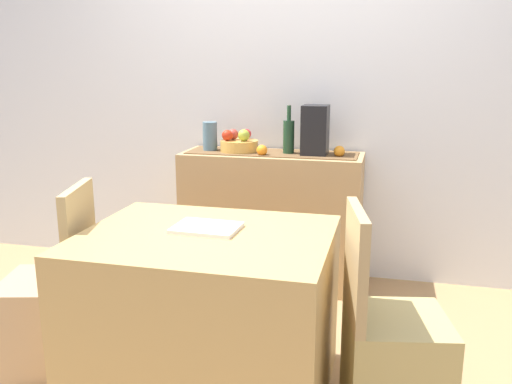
{
  "coord_description": "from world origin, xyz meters",
  "views": [
    {
      "loc": [
        0.67,
        -2.45,
        1.44
      ],
      "look_at": [
        -0.04,
        0.38,
        0.75
      ],
      "focal_mm": 37.91,
      "sensor_mm": 36.0,
      "label": 1
    }
  ],
  "objects_px": {
    "dining_table": "(208,314)",
    "fruit_bowl": "(239,146)",
    "wine_bottle": "(289,136)",
    "chair_by_corner": "(392,359)",
    "sideboard_console": "(271,219)",
    "coffee_maker": "(315,130)",
    "chair_near_window": "(51,315)",
    "ceramic_vase": "(210,136)",
    "open_book": "(207,228)"
  },
  "relations": [
    {
      "from": "dining_table",
      "to": "fruit_bowl",
      "type": "bearing_deg",
      "value": 99.47
    },
    {
      "from": "wine_bottle",
      "to": "chair_by_corner",
      "type": "relative_size",
      "value": 0.34
    },
    {
      "from": "sideboard_console",
      "to": "fruit_bowl",
      "type": "height_order",
      "value": "fruit_bowl"
    },
    {
      "from": "sideboard_console",
      "to": "dining_table",
      "type": "bearing_deg",
      "value": -90.11
    },
    {
      "from": "coffee_maker",
      "to": "wine_bottle",
      "type": "bearing_deg",
      "value": 180.0
    },
    {
      "from": "fruit_bowl",
      "to": "chair_near_window",
      "type": "relative_size",
      "value": 0.27
    },
    {
      "from": "coffee_maker",
      "to": "dining_table",
      "type": "relative_size",
      "value": 0.3
    },
    {
      "from": "ceramic_vase",
      "to": "fruit_bowl",
      "type": "bearing_deg",
      "value": 0.0
    },
    {
      "from": "dining_table",
      "to": "open_book",
      "type": "relative_size",
      "value": 3.8
    },
    {
      "from": "sideboard_console",
      "to": "chair_near_window",
      "type": "height_order",
      "value": "chair_near_window"
    },
    {
      "from": "sideboard_console",
      "to": "chair_by_corner",
      "type": "height_order",
      "value": "chair_by_corner"
    },
    {
      "from": "wine_bottle",
      "to": "fruit_bowl",
      "type": "bearing_deg",
      "value": 180.0
    },
    {
      "from": "sideboard_console",
      "to": "dining_table",
      "type": "height_order",
      "value": "sideboard_console"
    },
    {
      "from": "open_book",
      "to": "sideboard_console",
      "type": "bearing_deg",
      "value": 91.37
    },
    {
      "from": "fruit_bowl",
      "to": "wine_bottle",
      "type": "bearing_deg",
      "value": 0.0
    },
    {
      "from": "chair_by_corner",
      "to": "open_book",
      "type": "bearing_deg",
      "value": 176.04
    },
    {
      "from": "sideboard_console",
      "to": "ceramic_vase",
      "type": "relative_size",
      "value": 6.09
    },
    {
      "from": "wine_bottle",
      "to": "ceramic_vase",
      "type": "height_order",
      "value": "wine_bottle"
    },
    {
      "from": "dining_table",
      "to": "chair_near_window",
      "type": "relative_size",
      "value": 1.18
    },
    {
      "from": "coffee_maker",
      "to": "open_book",
      "type": "relative_size",
      "value": 1.12
    },
    {
      "from": "coffee_maker",
      "to": "chair_near_window",
      "type": "bearing_deg",
      "value": -129.67
    },
    {
      "from": "wine_bottle",
      "to": "ceramic_vase",
      "type": "xyz_separation_m",
      "value": [
        -0.53,
        0.0,
        -0.02
      ]
    },
    {
      "from": "fruit_bowl",
      "to": "chair_by_corner",
      "type": "distance_m",
      "value": 1.78
    },
    {
      "from": "wine_bottle",
      "to": "open_book",
      "type": "bearing_deg",
      "value": -95.73
    },
    {
      "from": "ceramic_vase",
      "to": "wine_bottle",
      "type": "bearing_deg",
      "value": 0.0
    },
    {
      "from": "sideboard_console",
      "to": "open_book",
      "type": "distance_m",
      "value": 1.29
    },
    {
      "from": "fruit_bowl",
      "to": "dining_table",
      "type": "distance_m",
      "value": 1.43
    },
    {
      "from": "chair_near_window",
      "to": "dining_table",
      "type": "bearing_deg",
      "value": -0.3
    },
    {
      "from": "open_book",
      "to": "chair_near_window",
      "type": "distance_m",
      "value": 0.92
    },
    {
      "from": "coffee_maker",
      "to": "ceramic_vase",
      "type": "bearing_deg",
      "value": 180.0
    },
    {
      "from": "fruit_bowl",
      "to": "chair_near_window",
      "type": "xyz_separation_m",
      "value": [
        -0.58,
        -1.3,
        -0.66
      ]
    },
    {
      "from": "wine_bottle",
      "to": "dining_table",
      "type": "xyz_separation_m",
      "value": [
        -0.11,
        -1.3,
        -0.63
      ]
    },
    {
      "from": "wine_bottle",
      "to": "chair_by_corner",
      "type": "height_order",
      "value": "wine_bottle"
    },
    {
      "from": "coffee_maker",
      "to": "chair_near_window",
      "type": "distance_m",
      "value": 1.85
    },
    {
      "from": "wine_bottle",
      "to": "coffee_maker",
      "type": "distance_m",
      "value": 0.17
    },
    {
      "from": "wine_bottle",
      "to": "open_book",
      "type": "height_order",
      "value": "wine_bottle"
    },
    {
      "from": "fruit_bowl",
      "to": "coffee_maker",
      "type": "bearing_deg",
      "value": 0.0
    },
    {
      "from": "sideboard_console",
      "to": "open_book",
      "type": "bearing_deg",
      "value": -90.77
    },
    {
      "from": "dining_table",
      "to": "chair_near_window",
      "type": "distance_m",
      "value": 0.8
    },
    {
      "from": "sideboard_console",
      "to": "coffee_maker",
      "type": "relative_size",
      "value": 3.72
    },
    {
      "from": "wine_bottle",
      "to": "chair_by_corner",
      "type": "bearing_deg",
      "value": -62.31
    },
    {
      "from": "wine_bottle",
      "to": "chair_near_window",
      "type": "distance_m",
      "value": 1.74
    },
    {
      "from": "coffee_maker",
      "to": "sideboard_console",
      "type": "bearing_deg",
      "value": 180.0
    },
    {
      "from": "sideboard_console",
      "to": "coffee_maker",
      "type": "distance_m",
      "value": 0.66
    },
    {
      "from": "wine_bottle",
      "to": "dining_table",
      "type": "height_order",
      "value": "wine_bottle"
    },
    {
      "from": "coffee_maker",
      "to": "chair_near_window",
      "type": "height_order",
      "value": "coffee_maker"
    },
    {
      "from": "sideboard_console",
      "to": "ceramic_vase",
      "type": "bearing_deg",
      "value": 180.0
    },
    {
      "from": "fruit_bowl",
      "to": "chair_by_corner",
      "type": "relative_size",
      "value": 0.27
    },
    {
      "from": "sideboard_console",
      "to": "coffee_maker",
      "type": "bearing_deg",
      "value": 0.0
    },
    {
      "from": "dining_table",
      "to": "chair_near_window",
      "type": "bearing_deg",
      "value": 179.7
    }
  ]
}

